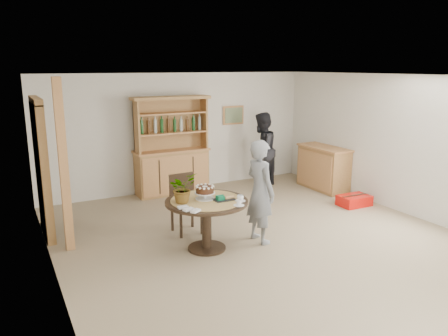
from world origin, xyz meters
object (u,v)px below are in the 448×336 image
(sideboard, at_px, (323,168))
(adult_person, at_px, (262,150))
(dining_chair, at_px, (184,199))
(hutch, at_px, (172,161))
(teen_boy, at_px, (260,192))
(dining_table, at_px, (207,210))
(red_suitcase, at_px, (354,200))

(sideboard, bearing_deg, adult_person, 144.61)
(dining_chair, bearing_deg, hutch, 72.96)
(dining_chair, relative_size, teen_boy, 0.60)
(dining_table, height_order, teen_boy, teen_boy)
(teen_boy, distance_m, adult_person, 3.13)
(dining_table, height_order, dining_chair, dining_chair)
(sideboard, distance_m, adult_person, 1.40)
(hutch, distance_m, dining_table, 3.05)
(sideboard, bearing_deg, dining_chair, -166.00)
(dining_table, bearing_deg, sideboard, 25.48)
(teen_boy, bearing_deg, dining_chair, 37.90)
(sideboard, bearing_deg, hutch, 157.79)
(red_suitcase, bearing_deg, teen_boy, -164.90)
(dining_table, relative_size, dining_chair, 1.27)
(sideboard, distance_m, teen_boy, 3.37)
(hutch, relative_size, dining_table, 1.70)
(adult_person, distance_m, red_suitcase, 2.29)
(hutch, distance_m, red_suitcase, 3.77)
(dining_chair, xyz_separation_m, red_suitcase, (3.41, -0.30, -0.43))
(dining_table, distance_m, dining_chair, 0.83)
(dining_chair, bearing_deg, adult_person, 32.48)
(adult_person, relative_size, red_suitcase, 2.72)
(hutch, bearing_deg, teen_boy, -85.58)
(sideboard, relative_size, dining_table, 1.05)
(hutch, height_order, dining_table, hutch)
(hutch, height_order, adult_person, hutch)
(hutch, distance_m, adult_person, 1.99)
(sideboard, bearing_deg, red_suitcase, -101.23)
(hutch, xyz_separation_m, red_suitcase, (2.80, -2.45, -0.59))
(dining_chair, height_order, adult_person, adult_person)
(dining_chair, relative_size, adult_person, 0.57)
(teen_boy, xyz_separation_m, red_suitcase, (2.56, 0.63, -0.69))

